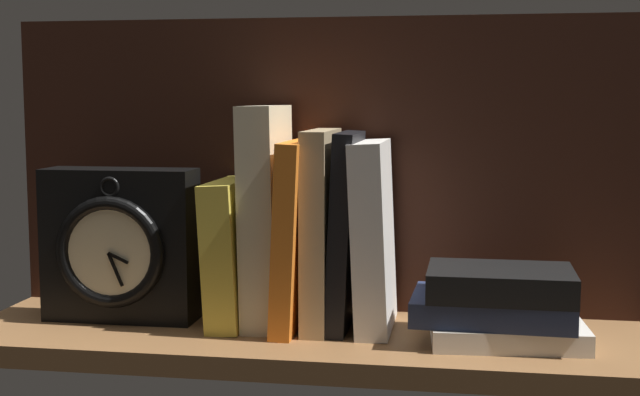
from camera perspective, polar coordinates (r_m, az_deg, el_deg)
name	(u,v)px	position (r cm, az deg, el deg)	size (l,w,h in cm)	color
ground_plane	(305,341)	(102.16, -1.00, -9.32)	(79.05, 23.57, 2.50)	brown
back_panel	(321,165)	(109.60, 0.05, 2.16)	(79.05, 1.20, 36.58)	black
book_yellow_seinlanguage	(232,252)	(104.32, -5.76, -3.51)	(3.79, 13.96, 17.02)	gold
book_cream_twain	(266,216)	(102.62, -3.52, -1.18)	(4.04, 12.44, 25.81)	beige
book_orange_pandolfini	(296,234)	(102.18, -1.57, -2.35)	(2.46, 16.27, 21.76)	orange
book_tan_shortstories	(321,229)	(101.56, 0.07, -2.04)	(2.86, 13.23, 23.04)	tan
book_black_skeptic	(345,231)	(101.15, 1.66, -2.14)	(2.25, 12.37, 22.80)	black
book_white_catcher	(373,236)	(100.85, 3.50, -2.47)	(3.68, 13.37, 21.77)	silver
framed_clock	(119,246)	(107.20, -12.99, -3.05)	(18.32, 7.03, 18.32)	black
book_stack_side	(499,306)	(98.29, 11.64, -6.90)	(19.24, 12.77, 8.25)	beige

